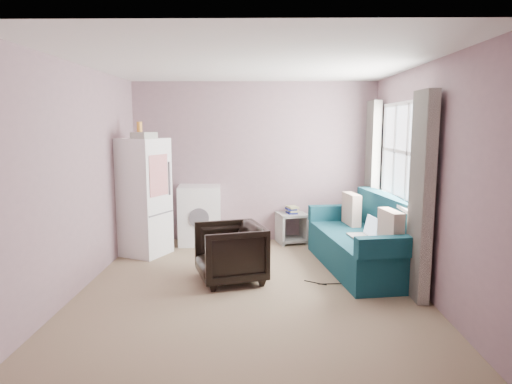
# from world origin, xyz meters

# --- Properties ---
(room) EXTENTS (3.84, 4.24, 2.54)m
(room) POSITION_xyz_m (0.02, 0.01, 1.25)
(room) COLOR #8A745A
(room) RESTS_ON ground
(armchair) EXTENTS (0.88, 0.91, 0.76)m
(armchair) POSITION_xyz_m (-0.25, 0.13, 0.38)
(armchair) COLOR black
(armchair) RESTS_ON ground
(fridge) EXTENTS (0.75, 0.75, 1.88)m
(fridge) POSITION_xyz_m (-1.54, 1.25, 0.84)
(fridge) COLOR white
(fridge) RESTS_ON ground
(washing_machine) EXTENTS (0.70, 0.70, 0.91)m
(washing_machine) POSITION_xyz_m (-0.85, 1.90, 0.47)
(washing_machine) COLOR white
(washing_machine) RESTS_ON ground
(side_table) EXTENTS (0.52, 0.52, 0.58)m
(side_table) POSITION_xyz_m (0.59, 1.92, 0.27)
(side_table) COLOR gray
(side_table) RESTS_ON ground
(sofa) EXTENTS (1.25, 2.19, 0.93)m
(sofa) POSITION_xyz_m (1.50, 0.64, 0.34)
(sofa) COLOR #114451
(sofa) RESTS_ON ground
(window_dressing) EXTENTS (0.17, 2.62, 2.18)m
(window_dressing) POSITION_xyz_m (1.78, 0.70, 1.11)
(window_dressing) COLOR white
(window_dressing) RESTS_ON ground
(floor_cables) EXTENTS (0.44, 0.16, 0.01)m
(floor_cables) POSITION_xyz_m (0.84, 0.04, 0.01)
(floor_cables) COLOR black
(floor_cables) RESTS_ON ground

